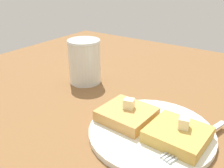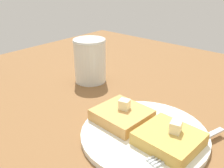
% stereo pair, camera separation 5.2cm
% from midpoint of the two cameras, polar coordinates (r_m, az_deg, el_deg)
% --- Properties ---
extents(table_surface, '(1.15, 1.15, 0.03)m').
position_cam_midpoint_polar(table_surface, '(0.47, 4.40, -11.51)').
color(table_surface, brown).
rests_on(table_surface, ground).
extents(plate, '(0.22, 0.22, 0.01)m').
position_cam_midpoint_polar(plate, '(0.44, 10.77, -11.21)').
color(plate, white).
rests_on(plate, table_surface).
extents(toast_slice_left, '(0.10, 0.09, 0.02)m').
position_cam_midpoint_polar(toast_slice_left, '(0.46, 5.93, -7.33)').
color(toast_slice_left, tan).
rests_on(toast_slice_left, plate).
extents(toast_slice_middle, '(0.10, 0.09, 0.02)m').
position_cam_midpoint_polar(toast_slice_middle, '(0.42, 16.50, -11.99)').
color(toast_slice_middle, gold).
rests_on(toast_slice_middle, plate).
extents(butter_pat_primary, '(0.02, 0.02, 0.02)m').
position_cam_midpoint_polar(butter_pat_primary, '(0.45, 6.01, -4.70)').
color(butter_pat_primary, '#F3E9B1').
rests_on(butter_pat_primary, toast_slice_left).
extents(butter_pat_secondary, '(0.02, 0.02, 0.02)m').
position_cam_midpoint_polar(butter_pat_secondary, '(0.41, 17.97, -9.45)').
color(butter_pat_secondary, beige).
rests_on(butter_pat_secondary, toast_slice_middle).
extents(fork, '(0.06, 0.16, 0.00)m').
position_cam_midpoint_polar(fork, '(0.42, 19.87, -13.50)').
color(fork, silver).
rests_on(fork, plate).
extents(syrup_jar, '(0.08, 0.08, 0.11)m').
position_cam_midpoint_polar(syrup_jar, '(0.63, -2.68, 4.88)').
color(syrup_jar, '#3B1607').
rests_on(syrup_jar, table_surface).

